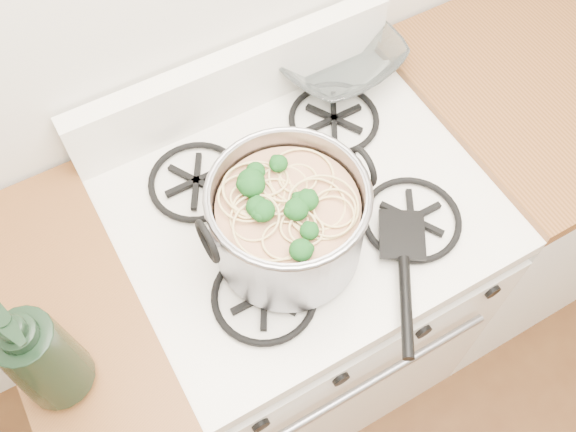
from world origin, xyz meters
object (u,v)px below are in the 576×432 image
Objects in this scene: stock_pot at (288,222)px; bottle at (36,351)px; gas_range at (299,295)px; spatula at (403,233)px; glass_bowl at (334,63)px.

bottle is (-0.47, -0.04, 0.06)m from stock_pot.
gas_range is 2.98× the size of spatula.
spatula is 2.67× the size of glass_bowl.
spatula is 0.47m from glass_bowl.
glass_bowl is at bearing 47.77° from stock_pot.
glass_bowl is (0.12, 0.45, 0.00)m from spatula.
glass_bowl is (0.33, 0.36, -0.08)m from stock_pot.
stock_pot reaches higher than spatula.
spatula is (0.13, -0.17, 0.50)m from gas_range.
bottle reaches higher than glass_bowl.
gas_range is 0.54m from spatula.
gas_range is 0.85m from bottle.
glass_bowl reaches higher than gas_range.
gas_range is 2.85× the size of stock_pot.
bottle reaches higher than spatula.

